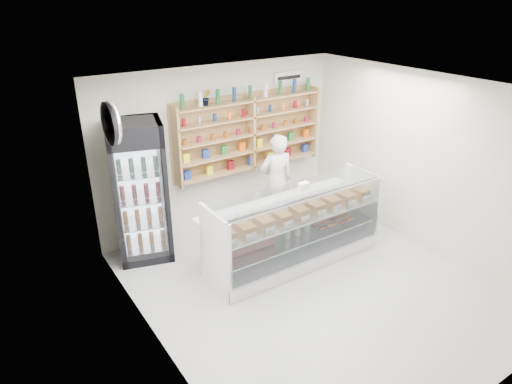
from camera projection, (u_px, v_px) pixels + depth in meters
room at (316, 197)px, 5.98m from camera, size 5.00×5.00×5.00m
display_counter at (294, 241)px, 7.03m from camera, size 2.81×0.84×1.22m
shop_worker at (276, 181)px, 7.93m from camera, size 0.68×0.51×1.68m
drinks_cooler at (140, 191)px, 6.89m from camera, size 0.97×0.96×2.19m
wall_shelving at (251, 133)px, 7.93m from camera, size 2.84×0.28×1.33m
potted_plant at (206, 97)px, 7.21m from camera, size 0.16×0.14×0.26m
security_mirror at (113, 124)px, 5.36m from camera, size 0.15×0.50×0.50m
wall_sign at (288, 77)px, 8.13m from camera, size 0.62×0.03×0.20m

